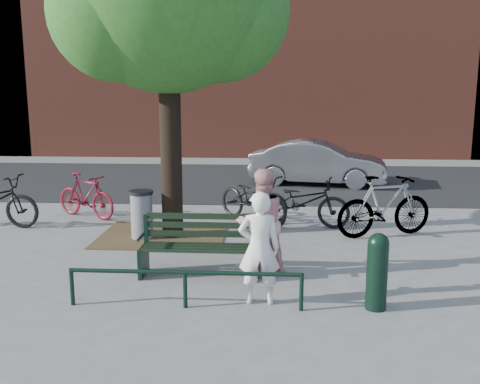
# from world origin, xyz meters

# --- Properties ---
(ground) EXTENTS (90.00, 90.00, 0.00)m
(ground) POSITION_xyz_m (0.00, 0.00, 0.00)
(ground) COLOR gray
(ground) RESTS_ON ground
(dirt_pit) EXTENTS (2.40, 2.00, 0.02)m
(dirt_pit) POSITION_xyz_m (-1.00, 2.20, 0.01)
(dirt_pit) COLOR brown
(dirt_pit) RESTS_ON ground
(road) EXTENTS (40.00, 7.00, 0.01)m
(road) POSITION_xyz_m (0.00, 8.50, 0.01)
(road) COLOR black
(road) RESTS_ON ground
(townhouse_row) EXTENTS (45.00, 4.00, 14.00)m
(townhouse_row) POSITION_xyz_m (0.17, 16.00, 6.25)
(townhouse_row) COLOR brown
(townhouse_row) RESTS_ON ground
(park_bench) EXTENTS (1.74, 0.54, 0.97)m
(park_bench) POSITION_xyz_m (-0.00, 0.08, 0.48)
(park_bench) COLOR black
(park_bench) RESTS_ON ground
(guard_railing) EXTENTS (3.06, 0.06, 0.51)m
(guard_railing) POSITION_xyz_m (0.00, -1.20, 0.40)
(guard_railing) COLOR black
(guard_railing) RESTS_ON ground
(person_left) EXTENTS (0.57, 0.39, 1.51)m
(person_left) POSITION_xyz_m (0.95, -0.98, 0.76)
(person_left) COLOR white
(person_left) RESTS_ON ground
(person_right) EXTENTS (1.00, 0.94, 1.64)m
(person_right) POSITION_xyz_m (0.95, 0.14, 0.82)
(person_right) COLOR #DA9695
(person_right) RESTS_ON ground
(bollard) EXTENTS (0.27, 0.27, 1.01)m
(bollard) POSITION_xyz_m (2.47, -1.08, 0.54)
(bollard) COLOR black
(bollard) RESTS_ON ground
(litter_bin) EXTENTS (0.45, 0.45, 0.92)m
(litter_bin) POSITION_xyz_m (-1.35, 2.00, 0.47)
(litter_bin) COLOR gray
(litter_bin) RESTS_ON ground
(bicycle_b) EXTENTS (1.67, 1.16, 0.99)m
(bicycle_b) POSITION_xyz_m (-2.98, 3.57, 0.49)
(bicycle_b) COLOR maroon
(bicycle_b) RESTS_ON ground
(bicycle_c) EXTENTS (1.89, 1.84, 1.03)m
(bicycle_c) POSITION_xyz_m (0.71, 3.43, 0.51)
(bicycle_c) COLOR black
(bicycle_c) RESTS_ON ground
(bicycle_d) EXTENTS (2.06, 1.19, 1.19)m
(bicycle_d) POSITION_xyz_m (3.26, 2.44, 0.60)
(bicycle_d) COLOR gray
(bicycle_d) RESTS_ON ground
(bicycle_e) EXTENTS (2.06, 1.15, 1.02)m
(bicycle_e) POSITION_xyz_m (1.74, 3.14, 0.51)
(bicycle_e) COLOR black
(bicycle_e) RESTS_ON ground
(parked_car) EXTENTS (4.14, 2.08, 1.30)m
(parked_car) POSITION_xyz_m (2.45, 8.03, 0.65)
(parked_car) COLOR slate
(parked_car) RESTS_ON ground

